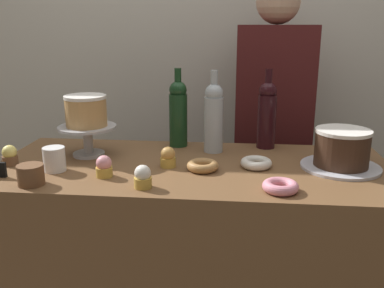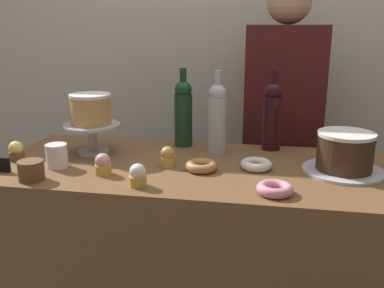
% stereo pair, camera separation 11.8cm
% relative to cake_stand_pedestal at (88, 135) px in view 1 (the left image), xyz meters
% --- Properties ---
extents(back_wall, '(6.00, 0.05, 2.60)m').
position_rel_cake_stand_pedestal_xyz_m(back_wall, '(0.41, 0.81, 0.31)').
color(back_wall, beige).
rests_on(back_wall, ground_plane).
extents(display_counter, '(1.45, 0.63, 0.91)m').
position_rel_cake_stand_pedestal_xyz_m(display_counter, '(0.41, -0.08, -0.53)').
color(display_counter, brown).
rests_on(display_counter, ground_plane).
extents(cake_stand_pedestal, '(0.22, 0.22, 0.12)m').
position_rel_cake_stand_pedestal_xyz_m(cake_stand_pedestal, '(0.00, 0.00, 0.00)').
color(cake_stand_pedestal, '#B2B2B7').
rests_on(cake_stand_pedestal, display_counter).
extents(white_layer_cake, '(0.16, 0.16, 0.12)m').
position_rel_cake_stand_pedestal_xyz_m(white_layer_cake, '(0.00, 0.00, 0.10)').
color(white_layer_cake, tan).
rests_on(white_layer_cake, cake_stand_pedestal).
extents(silver_serving_platter, '(0.28, 0.28, 0.01)m').
position_rel_cake_stand_pedestal_xyz_m(silver_serving_platter, '(0.94, -0.06, -0.08)').
color(silver_serving_platter, silver).
rests_on(silver_serving_platter, display_counter).
extents(chocolate_round_cake, '(0.19, 0.19, 0.13)m').
position_rel_cake_stand_pedestal_xyz_m(chocolate_round_cake, '(0.94, -0.06, -0.00)').
color(chocolate_round_cake, '#3D2619').
rests_on(chocolate_round_cake, silver_serving_platter).
extents(wine_bottle_green, '(0.08, 0.08, 0.33)m').
position_rel_cake_stand_pedestal_xyz_m(wine_bottle_green, '(0.33, 0.17, 0.06)').
color(wine_bottle_green, '#193D1E').
rests_on(wine_bottle_green, display_counter).
extents(wine_bottle_clear, '(0.08, 0.08, 0.33)m').
position_rel_cake_stand_pedestal_xyz_m(wine_bottle_clear, '(0.48, 0.10, 0.06)').
color(wine_bottle_clear, '#B2BCC1').
rests_on(wine_bottle_clear, display_counter).
extents(wine_bottle_dark_red, '(0.08, 0.08, 0.33)m').
position_rel_cake_stand_pedestal_xyz_m(wine_bottle_dark_red, '(0.70, 0.18, 0.06)').
color(wine_bottle_dark_red, black).
rests_on(wine_bottle_dark_red, display_counter).
extents(cupcake_caramel, '(0.06, 0.06, 0.07)m').
position_rel_cake_stand_pedestal_xyz_m(cupcake_caramel, '(0.33, -0.11, -0.05)').
color(cupcake_caramel, gold).
rests_on(cupcake_caramel, display_counter).
extents(cupcake_strawberry, '(0.06, 0.06, 0.07)m').
position_rel_cake_stand_pedestal_xyz_m(cupcake_strawberry, '(0.13, -0.23, -0.05)').
color(cupcake_strawberry, gold).
rests_on(cupcake_strawberry, display_counter).
extents(cupcake_lemon, '(0.06, 0.06, 0.07)m').
position_rel_cake_stand_pedestal_xyz_m(cupcake_lemon, '(-0.25, -0.14, -0.05)').
color(cupcake_lemon, brown).
rests_on(cupcake_lemon, display_counter).
extents(cupcake_vanilla, '(0.06, 0.06, 0.07)m').
position_rel_cake_stand_pedestal_xyz_m(cupcake_vanilla, '(0.28, -0.32, -0.05)').
color(cupcake_vanilla, gold).
rests_on(cupcake_vanilla, display_counter).
extents(donut_pink, '(0.11, 0.11, 0.03)m').
position_rel_cake_stand_pedestal_xyz_m(donut_pink, '(0.71, -0.30, -0.07)').
color(donut_pink, pink).
rests_on(donut_pink, display_counter).
extents(donut_maple, '(0.11, 0.11, 0.03)m').
position_rel_cake_stand_pedestal_xyz_m(donut_maple, '(0.46, -0.13, -0.07)').
color(donut_maple, '#B27F47').
rests_on(donut_maple, display_counter).
extents(donut_sugar, '(0.11, 0.11, 0.03)m').
position_rel_cake_stand_pedestal_xyz_m(donut_sugar, '(0.65, -0.08, -0.07)').
color(donut_sugar, silver).
rests_on(donut_sugar, display_counter).
extents(cookie_stack, '(0.08, 0.08, 0.07)m').
position_rel_cake_stand_pedestal_xyz_m(cookie_stack, '(-0.08, -0.33, -0.05)').
color(cookie_stack, brown).
rests_on(cookie_stack, display_counter).
extents(coffee_cup_ceramic, '(0.08, 0.08, 0.08)m').
position_rel_cake_stand_pedestal_xyz_m(coffee_cup_ceramic, '(-0.06, -0.19, -0.04)').
color(coffee_cup_ceramic, white).
rests_on(coffee_cup_ceramic, display_counter).
extents(barista_figure, '(0.36, 0.22, 1.60)m').
position_rel_cake_stand_pedestal_xyz_m(barista_figure, '(0.75, 0.50, -0.15)').
color(barista_figure, black).
rests_on(barista_figure, ground_plane).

